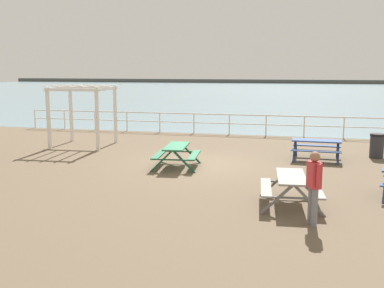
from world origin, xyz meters
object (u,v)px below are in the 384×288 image
(picnic_table_mid_centre, at_px, (291,183))
(visitor, at_px, (314,183))
(litter_bin, at_px, (377,146))
(lattice_pergola, at_px, (83,101))
(picnic_table_near_right, at_px, (316,145))
(picnic_table_near_left, at_px, (177,151))

(picnic_table_mid_centre, distance_m, visitor, 1.50)
(litter_bin, bearing_deg, lattice_pergola, -179.39)
(picnic_table_near_right, relative_size, picnic_table_mid_centre, 0.97)
(picnic_table_near_right, bearing_deg, lattice_pergola, 177.98)
(picnic_table_near_left, height_order, litter_bin, litter_bin)
(picnic_table_near_left, height_order, lattice_pergola, lattice_pergola)
(picnic_table_mid_centre, bearing_deg, visitor, -164.71)
(picnic_table_near_left, distance_m, lattice_pergola, 6.37)
(picnic_table_near_left, height_order, picnic_table_near_right, same)
(picnic_table_near_right, height_order, lattice_pergola, lattice_pergola)
(lattice_pergola, height_order, litter_bin, lattice_pergola)
(visitor, distance_m, litter_bin, 8.88)
(picnic_table_near_left, bearing_deg, picnic_table_mid_centre, -138.18)
(picnic_table_near_right, relative_size, visitor, 1.13)
(picnic_table_near_right, bearing_deg, visitor, -89.28)
(picnic_table_near_right, bearing_deg, picnic_table_mid_centre, -94.48)
(litter_bin, bearing_deg, visitor, -107.02)
(picnic_table_near_left, xyz_separation_m, picnic_table_near_right, (4.81, 2.45, 0.00))
(visitor, bearing_deg, picnic_table_near_right, 65.28)
(picnic_table_mid_centre, relative_size, litter_bin, 2.03)
(visitor, bearing_deg, litter_bin, 50.52)
(picnic_table_near_right, xyz_separation_m, litter_bin, (2.30, 1.01, -0.10))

